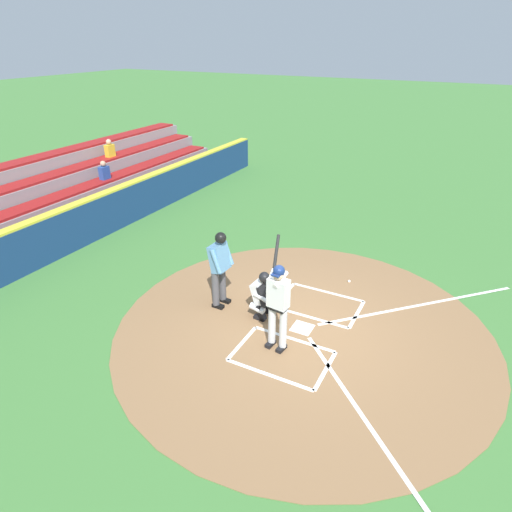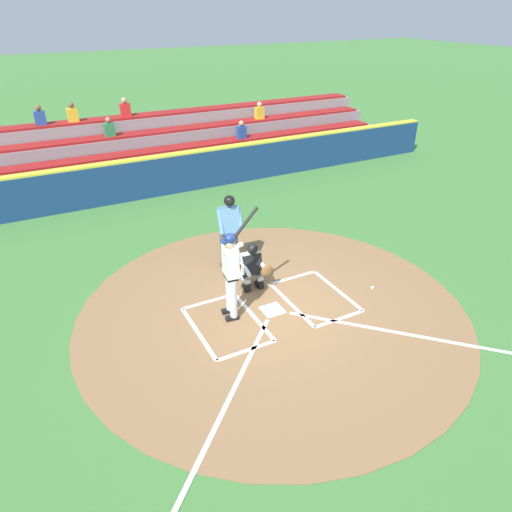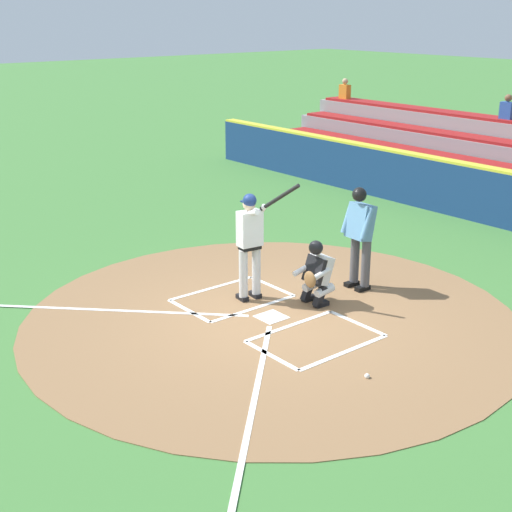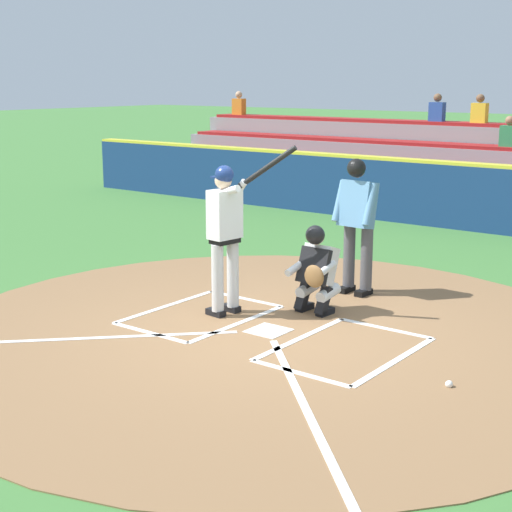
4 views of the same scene
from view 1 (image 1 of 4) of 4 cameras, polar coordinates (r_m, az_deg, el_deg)
ground_plane at (r=9.64m, az=6.03°, el=-9.34°), size 120.00×120.00×0.00m
dirt_circle at (r=9.64m, az=6.03°, el=-9.31°), size 8.00×8.00×0.01m
home_plate_and_chalk at (r=9.42m, az=11.07°, el=-10.61°), size 7.93×4.91×0.01m
batter at (r=8.47m, az=2.87°, el=-5.84°), size 1.00×0.63×2.13m
catcher at (r=9.65m, az=1.02°, el=-4.90°), size 0.59×0.63×1.13m
plate_umpire at (r=9.83m, az=-4.75°, el=-1.08°), size 0.59×0.43×1.86m
baseball at (r=11.46m, az=12.02°, el=-3.23°), size 0.07×0.07×0.07m
backstop_wall at (r=13.52m, az=-24.71°, el=2.49°), size 22.00×0.36×1.31m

